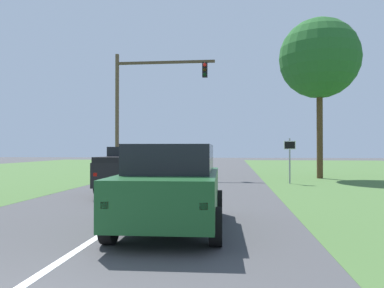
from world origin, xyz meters
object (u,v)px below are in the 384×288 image
object	(u,v)px
keep_moving_sign	(290,155)
red_suv_near	(172,184)
oak_tree_right	(319,59)
pickup_truck_lead	(138,169)
traffic_light	(141,97)

from	to	relation	value
keep_moving_sign	red_suv_near	bearing A→B (deg)	-110.42
red_suv_near	keep_moving_sign	world-z (taller)	keep_moving_sign
red_suv_near	oak_tree_right	world-z (taller)	oak_tree_right
keep_moving_sign	pickup_truck_lead	bearing A→B (deg)	-144.29
pickup_truck_lead	traffic_light	bearing A→B (deg)	103.01
keep_moving_sign	oak_tree_right	world-z (taller)	oak_tree_right
oak_tree_right	pickup_truck_lead	bearing A→B (deg)	-136.47
red_suv_near	keep_moving_sign	xyz separation A→B (m)	(4.23, 11.36, 0.50)
traffic_light	oak_tree_right	size ratio (longest dim) A/B	0.82
pickup_truck_lead	oak_tree_right	bearing A→B (deg)	43.53
traffic_light	oak_tree_right	distance (m)	11.23
red_suv_near	pickup_truck_lead	distance (m)	6.99
red_suv_near	oak_tree_right	distance (m)	17.60
pickup_truck_lead	red_suv_near	bearing A→B (deg)	-69.28
red_suv_near	oak_tree_right	size ratio (longest dim) A/B	0.48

